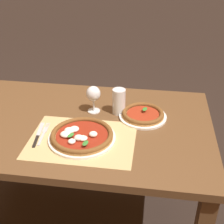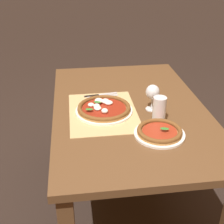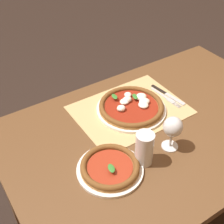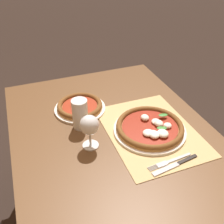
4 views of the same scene
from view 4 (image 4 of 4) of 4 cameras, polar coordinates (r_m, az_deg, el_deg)
dining_table at (r=1.20m, az=2.04°, el=-10.90°), size 1.40×0.90×0.74m
paper_placemat at (r=1.22m, az=8.37°, el=-4.01°), size 0.51×0.38×0.00m
pizza_near at (r=1.20m, az=8.32°, el=-3.39°), size 0.33×0.33×0.05m
pizza_far at (r=1.34m, az=-7.01°, el=1.17°), size 0.26×0.26×0.04m
wine_glass at (r=1.06m, az=-4.93°, el=-3.13°), size 0.08×0.08×0.16m
pint_glass at (r=1.20m, az=-6.94°, el=-0.53°), size 0.07×0.07×0.15m
fork at (r=1.08m, az=12.44°, el=-10.47°), size 0.03×0.20×0.00m
knife at (r=1.07m, az=13.60°, el=-11.11°), size 0.05×0.22×0.01m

